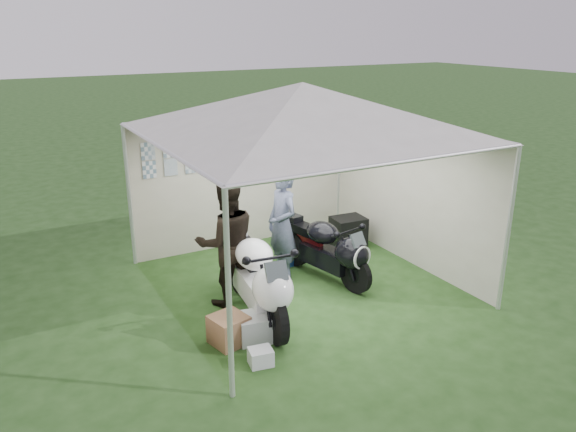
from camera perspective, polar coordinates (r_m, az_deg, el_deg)
name	(u,v)px	position (r m, az deg, el deg)	size (l,w,h in m)	color
ground	(301,284)	(8.59, 1.32, -6.91)	(80.00, 80.00, 0.00)	#1E3F14
canopy_tent	(301,113)	(7.85, 1.34, 10.37)	(5.66, 5.66, 3.00)	silver
motorcycle_white	(259,277)	(7.39, -3.01, -6.20)	(0.66, 2.20, 1.09)	black
motorcycle_black	(329,249)	(8.53, 4.21, -3.32)	(0.66, 1.87, 0.93)	black
paddock_stand	(292,254)	(9.25, 0.42, -3.90)	(0.41, 0.26, 0.31)	#264EB6
person_dark_jacket	(227,243)	(7.73, -6.21, -2.72)	(0.88, 0.68, 1.80)	black
person_blue_jacket	(282,225)	(8.49, -0.59, -0.91)	(0.63, 0.41, 1.73)	slate
equipment_box	(348,233)	(9.89, 6.12, -1.69)	(0.56, 0.45, 0.56)	black
crate_0	(258,327)	(7.13, -3.07, -11.18)	(0.50, 0.39, 0.33)	silver
crate_1	(229,330)	(7.06, -6.02, -11.41)	(0.41, 0.41, 0.36)	brown
crate_2	(261,357)	(6.68, -2.79, -14.11)	(0.27, 0.22, 0.20)	silver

